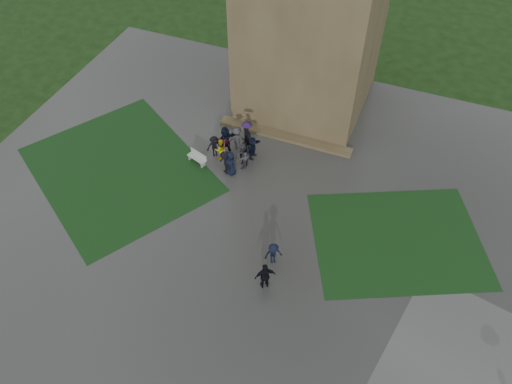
% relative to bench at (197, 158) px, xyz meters
% --- Properties ---
extents(ground, '(120.00, 120.00, 0.00)m').
position_rel_bench_xyz_m(ground, '(4.27, -6.39, -0.42)').
color(ground, black).
extents(plaza, '(34.00, 34.00, 0.02)m').
position_rel_bench_xyz_m(plaza, '(4.27, -4.39, -0.41)').
color(plaza, '#343431').
rests_on(plaza, ground).
extents(lawn_inset_left, '(14.10, 13.46, 0.01)m').
position_rel_bench_xyz_m(lawn_inset_left, '(-4.23, -2.39, -0.39)').
color(lawn_inset_left, black).
rests_on(lawn_inset_left, plaza).
extents(lawn_inset_right, '(11.12, 10.15, 0.01)m').
position_rel_bench_xyz_m(lawn_inset_right, '(12.77, -1.39, -0.39)').
color(lawn_inset_right, black).
rests_on(lawn_inset_right, plaza).
extents(tower_plinth, '(9.00, 0.80, 0.22)m').
position_rel_bench_xyz_m(tower_plinth, '(4.27, 4.21, -0.29)').
color(tower_plinth, brown).
rests_on(tower_plinth, plaza).
extents(bench, '(1.40, 0.82, 0.78)m').
position_rel_bench_xyz_m(bench, '(0.00, 0.00, 0.00)').
color(bench, '#B6B6B1').
rests_on(bench, plaza).
extents(visitor_cluster, '(3.13, 3.34, 2.63)m').
position_rel_bench_xyz_m(visitor_cluster, '(1.96, 1.02, 0.63)').
color(visitor_cluster, black).
rests_on(visitor_cluster, plaza).
extents(pedestrian_mid, '(1.04, 0.93, 1.45)m').
position_rel_bench_xyz_m(pedestrian_mid, '(6.99, -5.27, 0.32)').
color(pedestrian_mid, black).
rests_on(pedestrian_mid, plaza).
extents(pedestrian_near, '(1.21, 1.10, 1.80)m').
position_rel_bench_xyz_m(pedestrian_near, '(7.12, -6.78, 0.50)').
color(pedestrian_near, black).
rests_on(pedestrian_near, plaza).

